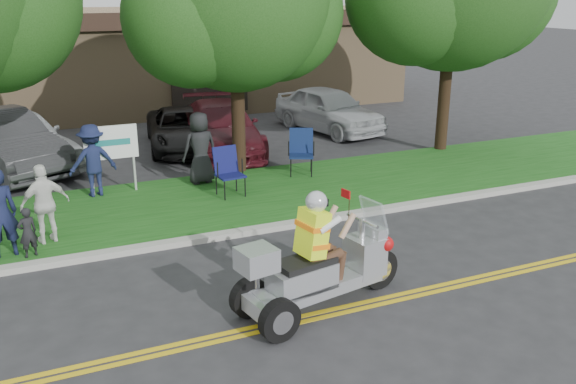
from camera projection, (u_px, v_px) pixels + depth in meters
name	position (u px, v px, depth m)	size (l,w,h in m)	color
ground	(353.00, 291.00, 10.18)	(120.00, 120.00, 0.00)	#28282B
centerline_near	(371.00, 306.00, 9.67)	(60.00, 0.10, 0.01)	gold
centerline_far	(366.00, 302.00, 9.81)	(60.00, 0.10, 0.01)	gold
curb	(282.00, 226.00, 12.81)	(60.00, 0.25, 0.12)	#A8A89E
grass_verge	(247.00, 196.00, 14.68)	(60.00, 4.00, 0.10)	#164A13
commercial_building	(183.00, 56.00, 26.81)	(18.00, 8.20, 4.00)	#9E7F5B
tree_mid	(237.00, 4.00, 15.27)	(5.88, 4.80, 7.05)	#332114
business_sign	(111.00, 146.00, 14.42)	(1.25, 0.06, 1.75)	silver
trike_scooter	(317.00, 270.00, 9.38)	(3.00, 1.24, 1.97)	black
lawn_chair_a	(301.00, 149.00, 16.15)	(0.84, 0.85, 1.19)	black
lawn_chair_b	(228.00, 168.00, 14.46)	(0.67, 0.69, 1.15)	black
spectator_adult_left	(0.00, 213.00, 11.00)	(0.61, 0.40, 1.68)	#151A3A
spectator_adult_right	(45.00, 204.00, 11.66)	(0.92, 0.38, 1.56)	white
spectator_chair_a	(93.00, 160.00, 14.32)	(1.11, 0.64, 1.72)	#181F43
spectator_chair_b	(200.00, 148.00, 15.26)	(0.89, 0.58, 1.82)	black
child_left	(28.00, 232.00, 11.10)	(0.35, 0.23, 0.95)	black
parked_car_far_left	(16.00, 138.00, 16.95)	(2.01, 5.00, 1.70)	#A6A9AD
parked_car_left	(1.00, 143.00, 16.50)	(1.78, 5.10, 1.68)	#2E2F31
parked_car_mid	(182.00, 129.00, 19.11)	(2.06, 4.47, 1.24)	black
parked_car_right	(221.00, 128.00, 18.72)	(2.09, 5.15, 1.50)	#491119
parked_car_far_right	(329.00, 109.00, 21.39)	(1.85, 4.61, 1.57)	#B8BAC0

